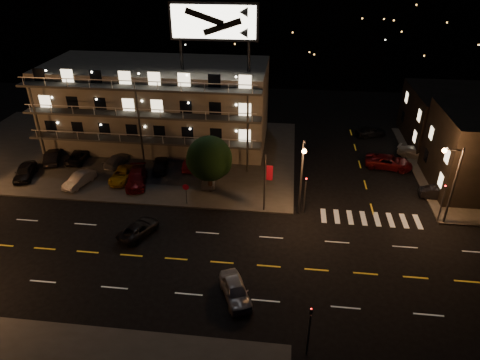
# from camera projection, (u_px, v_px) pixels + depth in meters

# --- Properties ---
(ground) EXTENTS (140.00, 140.00, 0.00)m
(ground) POSITION_uv_depth(u_px,v_px,m) (199.00, 261.00, 36.69)
(ground) COLOR black
(ground) RESTS_ON ground
(curb_nw) EXTENTS (44.00, 24.00, 0.15)m
(curb_nw) POSITION_uv_depth(u_px,v_px,m) (124.00, 152.00, 55.38)
(curb_nw) COLOR #383835
(curb_nw) RESTS_ON ground
(curb_ne) EXTENTS (16.00, 24.00, 0.15)m
(curb_ne) POSITION_uv_depth(u_px,v_px,m) (480.00, 170.00, 50.90)
(curb_ne) COLOR #383835
(curb_ne) RESTS_ON ground
(motel) EXTENTS (28.00, 13.80, 18.10)m
(motel) POSITION_uv_depth(u_px,v_px,m) (159.00, 104.00, 55.73)
(motel) COLOR gray
(motel) RESTS_ON ground
(side_bldg_back) EXTENTS (14.06, 12.00, 7.00)m
(side_bldg_back) POSITION_uv_depth(u_px,v_px,m) (464.00, 119.00, 56.14)
(side_bldg_back) COLOR black
(side_bldg_back) RESTS_ON ground
(hill_backdrop) EXTENTS (120.00, 25.00, 24.00)m
(hill_backdrop) POSITION_uv_depth(u_px,v_px,m) (233.00, 7.00, 91.11)
(hill_backdrop) COLOR black
(hill_backdrop) RESTS_ON ground
(streetlight_nc) EXTENTS (0.44, 1.92, 8.00)m
(streetlight_nc) POSITION_uv_depth(u_px,v_px,m) (302.00, 172.00, 40.25)
(streetlight_nc) COLOR #2D2D30
(streetlight_nc) RESTS_ON ground
(streetlight_ne) EXTENTS (1.92, 0.44, 8.00)m
(streetlight_ne) POSITION_uv_depth(u_px,v_px,m) (451.00, 178.00, 39.18)
(streetlight_ne) COLOR #2D2D30
(streetlight_ne) RESTS_ON ground
(signal_nw) EXTENTS (0.20, 0.27, 4.60)m
(signal_nw) POSITION_uv_depth(u_px,v_px,m) (305.00, 191.00, 41.86)
(signal_nw) COLOR #2D2D30
(signal_nw) RESTS_ON ground
(signal_sw) EXTENTS (0.20, 0.27, 4.60)m
(signal_sw) POSITION_uv_depth(u_px,v_px,m) (309.00, 327.00, 27.16)
(signal_sw) COLOR #2D2D30
(signal_sw) RESTS_ON ground
(signal_ne) EXTENTS (0.27, 0.20, 4.60)m
(signal_ne) POSITION_uv_depth(u_px,v_px,m) (443.00, 199.00, 40.54)
(signal_ne) COLOR #2D2D30
(signal_ne) RESTS_ON ground
(banner_north) EXTENTS (0.83, 0.16, 6.40)m
(banner_north) POSITION_uv_depth(u_px,v_px,m) (266.00, 181.00, 41.75)
(banner_north) COLOR #2D2D30
(banner_north) RESTS_ON ground
(stop_sign) EXTENTS (0.91, 0.11, 2.61)m
(stop_sign) POSITION_uv_depth(u_px,v_px,m) (186.00, 191.00, 43.57)
(stop_sign) COLOR #2D2D30
(stop_sign) RESTS_ON ground
(tree) EXTENTS (5.01, 4.83, 6.31)m
(tree) POSITION_uv_depth(u_px,v_px,m) (209.00, 160.00, 44.83)
(tree) COLOR black
(tree) RESTS_ON curb_nw
(lot_car_0) EXTENTS (2.88, 4.82, 1.54)m
(lot_car_0) POSITION_uv_depth(u_px,v_px,m) (25.00, 172.00, 48.83)
(lot_car_0) COLOR black
(lot_car_0) RESTS_ON curb_nw
(lot_car_1) EXTENTS (2.60, 4.37, 1.36)m
(lot_car_1) POSITION_uv_depth(u_px,v_px,m) (79.00, 180.00, 47.38)
(lot_car_1) COLOR gray
(lot_car_1) RESTS_ON curb_nw
(lot_car_2) EXTENTS (2.10, 4.48, 1.24)m
(lot_car_2) POSITION_uv_depth(u_px,v_px,m) (122.00, 175.00, 48.42)
(lot_car_2) COLOR #C09012
(lot_car_2) RESTS_ON curb_nw
(lot_car_3) EXTENTS (3.17, 5.44, 1.48)m
(lot_car_3) POSITION_uv_depth(u_px,v_px,m) (136.00, 178.00, 47.53)
(lot_car_3) COLOR #590C11
(lot_car_3) RESTS_ON curb_nw
(lot_car_4) EXTENTS (1.85, 3.91, 1.29)m
(lot_car_4) POSITION_uv_depth(u_px,v_px,m) (209.00, 178.00, 47.68)
(lot_car_4) COLOR gray
(lot_car_4) RESTS_ON curb_nw
(lot_car_5) EXTENTS (2.97, 4.72, 1.47)m
(lot_car_5) POSITION_uv_depth(u_px,v_px,m) (53.00, 157.00, 52.25)
(lot_car_5) COLOR black
(lot_car_5) RESTS_ON curb_nw
(lot_car_6) EXTENTS (2.44, 4.61, 1.23)m
(lot_car_6) POSITION_uv_depth(u_px,v_px,m) (78.00, 156.00, 52.60)
(lot_car_6) COLOR black
(lot_car_6) RESTS_ON curb_nw
(lot_car_7) EXTENTS (2.40, 4.42, 1.21)m
(lot_car_7) POSITION_uv_depth(u_px,v_px,m) (117.00, 160.00, 51.78)
(lot_car_7) COLOR gray
(lot_car_7) RESTS_ON curb_nw
(lot_car_8) EXTENTS (2.54, 4.52, 1.45)m
(lot_car_8) POSITION_uv_depth(u_px,v_px,m) (160.00, 164.00, 50.46)
(lot_car_8) COLOR black
(lot_car_8) RESTS_ON curb_nw
(lot_car_9) EXTENTS (1.33, 3.71, 1.22)m
(lot_car_9) POSITION_uv_depth(u_px,v_px,m) (190.00, 164.00, 50.85)
(lot_car_9) COLOR #590C11
(lot_car_9) RESTS_ON curb_nw
(side_car_0) EXTENTS (4.04, 1.77, 1.29)m
(side_car_0) POSITION_uv_depth(u_px,v_px,m) (439.00, 193.00, 45.19)
(side_car_0) COLOR black
(side_car_0) RESTS_ON ground
(side_car_1) EXTENTS (5.89, 3.55, 1.53)m
(side_car_1) POSITION_uv_depth(u_px,v_px,m) (389.00, 162.00, 51.27)
(side_car_1) COLOR #590C11
(side_car_1) RESTS_ON ground
(side_car_2) EXTENTS (4.85, 3.53, 1.31)m
(side_car_2) POSITION_uv_depth(u_px,v_px,m) (416.00, 153.00, 53.72)
(side_car_2) COLOR gray
(side_car_2) RESTS_ON ground
(side_car_3) EXTENTS (4.53, 3.05, 1.43)m
(side_car_3) POSITION_uv_depth(u_px,v_px,m) (370.00, 131.00, 59.56)
(side_car_3) COLOR black
(side_car_3) RESTS_ON ground
(road_car_east) EXTENTS (3.31, 4.70, 1.49)m
(road_car_east) POSITION_uv_depth(u_px,v_px,m) (235.00, 290.00, 32.57)
(road_car_east) COLOR gray
(road_car_east) RESTS_ON ground
(road_car_west) EXTENTS (3.63, 4.81, 1.21)m
(road_car_west) POSITION_uv_depth(u_px,v_px,m) (139.00, 229.00, 39.72)
(road_car_west) COLOR black
(road_car_west) RESTS_ON ground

